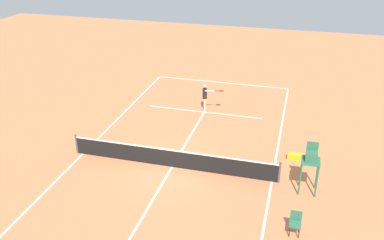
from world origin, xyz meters
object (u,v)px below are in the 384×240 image
at_px(umpire_chair, 311,160).
at_px(equipment_bag, 295,157).
at_px(player_serving, 206,95).
at_px(tennis_ball, 209,120).
at_px(courtside_chair_near, 295,222).

xyz_separation_m(umpire_chair, equipment_bag, (0.64, -2.67, -1.46)).
distance_m(player_serving, tennis_ball, 1.83).
bearing_deg(equipment_bag, player_serving, -38.45).
height_order(tennis_ball, equipment_bag, equipment_bag).
bearing_deg(courtside_chair_near, umpire_chair, -97.72).
relative_size(player_serving, courtside_chair_near, 1.89).
bearing_deg(equipment_bag, umpire_chair, 103.48).
height_order(umpire_chair, courtside_chair_near, umpire_chair).
relative_size(player_serving, tennis_ball, 26.43).
bearing_deg(equipment_bag, courtside_chair_near, 92.42).
bearing_deg(player_serving, tennis_ball, 7.78).
distance_m(player_serving, umpire_chair, 9.69).
distance_m(player_serving, courtside_chair_near, 11.87).
bearing_deg(courtside_chair_near, player_serving, -59.58).
relative_size(tennis_ball, umpire_chair, 0.03).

